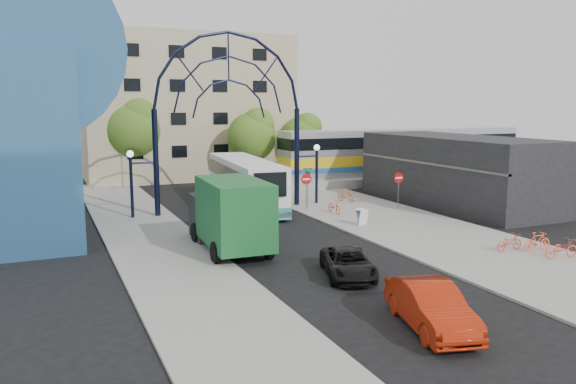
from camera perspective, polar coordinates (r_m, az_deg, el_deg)
name	(u,v)px	position (r m, az deg, el deg)	size (l,w,h in m)	color
ground	(325,263)	(26.29, 3.83, -7.22)	(120.00, 120.00, 0.00)	black
sidewalk_east	(415,229)	(33.74, 12.75, -3.71)	(8.00, 56.00, 0.12)	gray
plaza_west	(159,247)	(29.71, -12.96, -5.42)	(5.00, 50.00, 0.12)	gray
gateway_arch	(229,85)	(38.22, -6.02, 10.74)	(13.64, 0.44, 12.10)	black
stop_sign	(306,182)	(38.50, 1.87, 0.98)	(0.80, 0.07, 2.50)	slate
do_not_enter_sign	(399,181)	(39.92, 11.18, 1.07)	(0.76, 0.07, 2.48)	slate
street_name_sign	(308,179)	(39.19, 2.02, 1.32)	(0.70, 0.70, 2.80)	slate
sandwich_board	(362,215)	(33.87, 7.53, -2.33)	(0.55, 0.61, 0.99)	white
commercial_block_east	(456,171)	(42.92, 16.67, 2.11)	(6.00, 16.00, 5.00)	black
apartment_block	(184,107)	(58.94, -10.50, 8.46)	(20.00, 12.10, 14.00)	tan
train_platform	(403,177)	(55.00, 11.64, 1.51)	(32.00, 5.00, 0.80)	gray
train_car	(404,151)	(54.74, 11.72, 4.10)	(25.10, 3.05, 4.20)	#B7B7BC
tree_north_a	(253,134)	(51.55, -3.56, 5.88)	(4.48, 4.48, 7.00)	#382314
tree_north_b	(134,127)	(52.89, -15.39, 6.38)	(5.12, 5.12, 8.00)	#382314
tree_north_c	(303,135)	(55.75, 1.53, 5.78)	(4.16, 4.16, 6.50)	#382314
city_bus	(245,182)	(40.12, -4.37, 0.99)	(3.93, 12.70, 3.43)	white
green_truck	(229,214)	(28.28, -6.03, -2.26)	(3.09, 7.42, 3.69)	black
black_suv	(348,263)	(24.25, 6.12, -7.21)	(1.94, 4.21, 1.17)	black
red_sedan	(431,306)	(19.28, 14.31, -11.19)	(1.61, 4.61, 1.52)	#A9210A
bike_near_a	(334,206)	(37.50, 4.72, -1.47)	(0.60, 1.71, 0.90)	#FC5832
bike_near_b	(346,195)	(41.90, 5.88, -0.35)	(0.45, 1.60, 0.96)	#CB5B28
bike_far_a	(509,242)	(29.93, 21.56, -4.77)	(0.56, 1.60, 0.84)	red
bike_far_b	(537,241)	(30.45, 24.01, -4.60)	(0.44, 1.56, 0.94)	#FA6232
bike_far_c	(561,248)	(29.48, 26.02, -5.18)	(0.61, 1.76, 0.93)	#E84E2E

